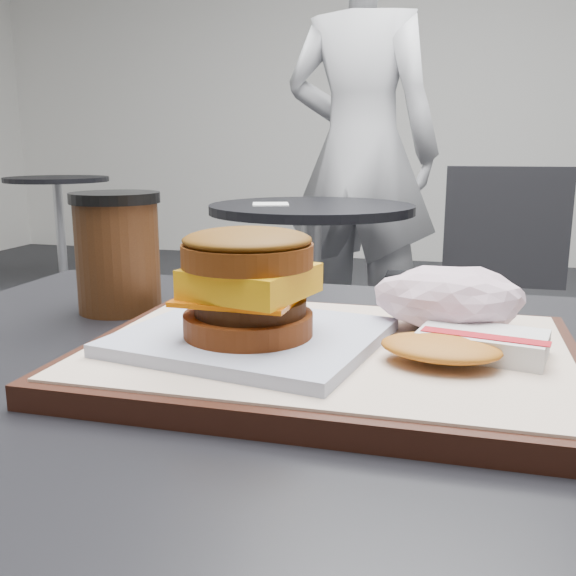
% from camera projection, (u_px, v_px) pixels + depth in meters
% --- Properties ---
extents(customer_table, '(0.80, 0.60, 0.77)m').
position_uv_depth(customer_table, '(284.00, 556.00, 0.57)').
color(customer_table, '#A5A5AA').
rests_on(customer_table, ground).
extents(serving_tray, '(0.38, 0.28, 0.02)m').
position_uv_depth(serving_tray, '(329.00, 355.00, 0.51)').
color(serving_tray, black).
rests_on(serving_tray, customer_table).
extents(breakfast_sandwich, '(0.22, 0.20, 0.09)m').
position_uv_depth(breakfast_sandwich, '(250.00, 296.00, 0.49)').
color(breakfast_sandwich, silver).
rests_on(breakfast_sandwich, serving_tray).
extents(hash_brown, '(0.13, 0.10, 0.02)m').
position_uv_depth(hash_brown, '(464.00, 345.00, 0.47)').
color(hash_brown, silver).
rests_on(hash_brown, serving_tray).
extents(crumpled_wrapper, '(0.12, 0.10, 0.05)m').
position_uv_depth(crumpled_wrapper, '(449.00, 299.00, 0.54)').
color(crumpled_wrapper, white).
rests_on(crumpled_wrapper, serving_tray).
extents(coffee_cup, '(0.09, 0.09, 0.13)m').
position_uv_depth(coffee_cup, '(117.00, 248.00, 0.67)').
color(coffee_cup, '#3E200E').
rests_on(coffee_cup, customer_table).
extents(neighbor_table, '(0.70, 0.70, 0.75)m').
position_uv_depth(neighbor_table, '(311.00, 262.00, 2.22)').
color(neighbor_table, black).
rests_on(neighbor_table, ground).
extents(napkin, '(0.15, 0.15, 0.00)m').
position_uv_depth(napkin, '(271.00, 204.00, 2.17)').
color(napkin, white).
rests_on(napkin, neighbor_table).
extents(neighbor_chair, '(0.61, 0.43, 0.88)m').
position_uv_depth(neighbor_chair, '(465.00, 276.00, 2.19)').
color(neighbor_chair, '#96979B').
rests_on(neighbor_chair, ground).
extents(patron, '(0.74, 0.55, 1.84)m').
position_uv_depth(patron, '(360.00, 152.00, 2.71)').
color(patron, '#BCBCC0').
rests_on(patron, ground).
extents(bg_table_mid, '(0.66, 0.66, 0.75)m').
position_uv_depth(bg_table_mid, '(59.00, 206.00, 4.20)').
color(bg_table_mid, black).
rests_on(bg_table_mid, ground).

